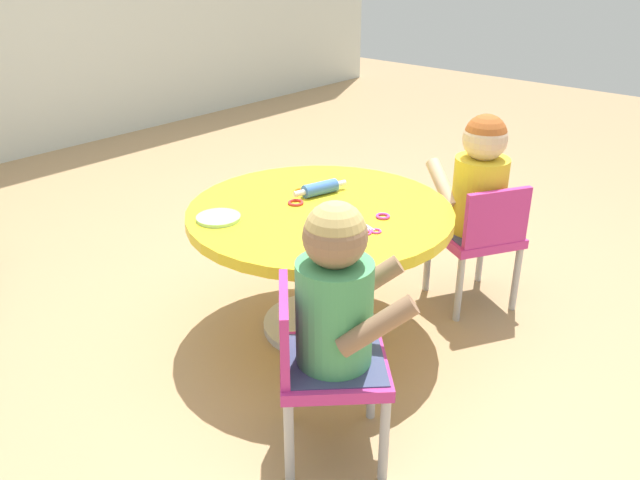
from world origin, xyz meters
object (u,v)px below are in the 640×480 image
child_chair_left (321,363)px  rolling_pin (320,188)px  craft_table (320,236)px  craft_scissors (368,229)px  child_chair_right (479,236)px  seated_child_right (480,179)px  seated_child_left (336,292)px

child_chair_left → rolling_pin: bearing=41.5°
craft_table → craft_scissors: craft_scissors is taller
child_chair_left → child_chair_right: bearing=4.6°
craft_table → seated_child_right: (0.58, -0.32, 0.14)m
child_chair_right → craft_scissors: (-0.59, 0.11, 0.20)m
child_chair_left → seated_child_right: seated_child_right is taller
craft_table → craft_scissors: (-0.03, -0.24, 0.11)m
craft_table → seated_child_left: seated_child_left is taller
child_chair_right → rolling_pin: (-0.45, 0.44, 0.22)m
craft_scissors → seated_child_right: bearing=-7.2°
rolling_pin → craft_table: bearing=-138.9°
seated_child_left → rolling_pin: size_ratio=2.24×
child_chair_left → craft_scissors: (0.46, 0.20, 0.20)m
craft_table → seated_child_right: size_ratio=1.88×
craft_table → child_chair_right: 0.67m
child_chair_right → craft_scissors: bearing=169.2°
seated_child_right → craft_scissors: (-0.61, 0.08, -0.03)m
child_chair_left → craft_scissors: 0.54m
child_chair_right → rolling_pin: size_ratio=2.35×
child_chair_right → craft_scissors: size_ratio=3.79×
seated_child_left → child_chair_right: 1.05m
seated_child_right → craft_scissors: size_ratio=3.60×
child_chair_left → craft_table: bearing=41.6°
craft_table → seated_child_left: (-0.47, -0.47, 0.14)m
craft_table → seated_child_left: size_ratio=1.88×
child_chair_left → child_chair_right: same height
child_chair_left → seated_child_right: bearing=6.3°
seated_child_left → craft_scissors: seated_child_left is taller
seated_child_right → craft_scissors: seated_child_right is taller
child_chair_left → craft_scissors: child_chair_left is taller
child_chair_right → seated_child_right: size_ratio=1.05×
craft_table → rolling_pin: bearing=41.1°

